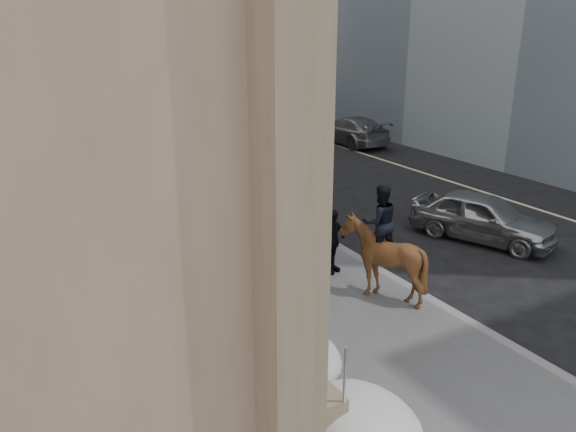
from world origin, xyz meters
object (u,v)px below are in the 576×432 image
object	(u,v)px
mounted_horse_right	(382,253)
pedestrian	(331,241)
car_silver	(483,217)
mounted_horse_left	(282,244)
car_grey	(350,130)

from	to	relation	value
mounted_horse_right	pedestrian	distance (m)	1.67
pedestrian	car_silver	distance (m)	5.20
pedestrian	mounted_horse_left	bearing A→B (deg)	173.21
car_silver	car_grey	xyz separation A→B (m)	(4.68, 12.99, 0.01)
mounted_horse_left	car_silver	size ratio (longest dim) A/B	0.67
mounted_horse_left	pedestrian	distance (m)	1.56
mounted_horse_right	car_grey	size ratio (longest dim) A/B	0.53
mounted_horse_left	car_silver	distance (m)	6.72
mounted_horse_right	car_grey	bearing A→B (deg)	-108.99
pedestrian	car_grey	size ratio (longest dim) A/B	0.34
mounted_horse_left	car_silver	xyz separation A→B (m)	(6.70, 0.12, -0.54)
car_silver	car_grey	world-z (taller)	car_grey
mounted_horse_right	car_silver	distance (m)	5.20
mounted_horse_right	pedestrian	xyz separation A→B (m)	(-0.24, 1.63, -0.24)
pedestrian	car_grey	bearing A→B (deg)	37.01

